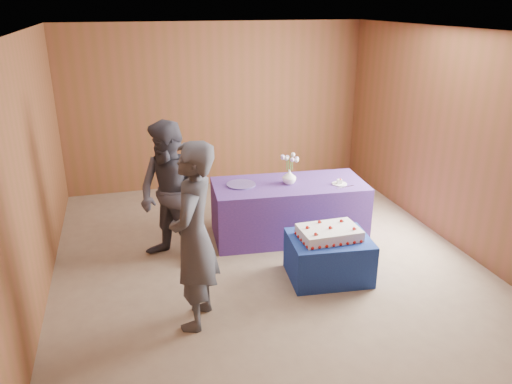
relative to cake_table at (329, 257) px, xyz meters
name	(u,v)px	position (x,y,z in m)	size (l,w,h in m)	color
ground	(268,264)	(-0.59, 0.45, -0.25)	(6.00, 6.00, 0.00)	#86745C
room_shell	(269,118)	(-0.59, 0.45, 1.55)	(5.04, 6.04, 2.72)	brown
cake_table	(329,257)	(0.00, 0.00, 0.00)	(0.90, 0.70, 0.50)	navy
serving_table	(289,210)	(-0.08, 1.17, 0.12)	(2.00, 0.90, 0.75)	#572F83
sheet_cake	(329,233)	(-0.01, 0.01, 0.31)	(0.70, 0.49, 0.16)	white
vase	(289,177)	(-0.09, 1.16, 0.60)	(0.18, 0.18, 0.19)	white
flower_spray	(290,158)	(-0.09, 1.16, 0.85)	(0.25, 0.25, 0.19)	#346D2B
platter	(241,185)	(-0.72, 1.27, 0.51)	(0.38, 0.38, 0.02)	#57478F
plate	(339,184)	(0.54, 0.96, 0.51)	(0.20, 0.20, 0.01)	white
cake_slice	(340,181)	(0.54, 0.96, 0.54)	(0.07, 0.07, 0.08)	white
knife	(345,187)	(0.57, 0.84, 0.50)	(0.26, 0.02, 0.00)	#B8B8BD
guest_left	(194,237)	(-1.59, -0.45, 0.68)	(0.68, 0.44, 1.86)	#3A3C45
guest_right	(171,195)	(-1.67, 0.84, 0.62)	(0.85, 0.66, 1.75)	#373641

